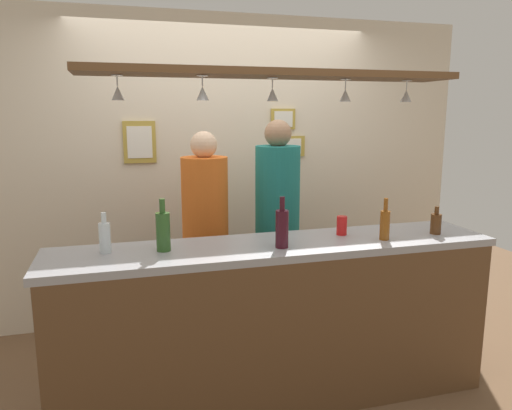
{
  "coord_description": "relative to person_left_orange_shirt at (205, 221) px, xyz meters",
  "views": [
    {
      "loc": [
        -0.89,
        -3.01,
        1.78
      ],
      "look_at": [
        0.0,
        0.1,
        1.17
      ],
      "focal_mm": 33.92,
      "sensor_mm": 36.0,
      "label": 1
    }
  ],
  "objects": [
    {
      "name": "bar_counter",
      "position": [
        0.29,
        -0.94,
        -0.31
      ],
      "size": [
        2.7,
        0.55,
        1.02
      ],
      "color": "#99999E",
      "rests_on": "ground_plane"
    },
    {
      "name": "bottle_wine_dark_red",
      "position": [
        0.29,
        -0.88,
        0.13
      ],
      "size": [
        0.08,
        0.08,
        0.3
      ],
      "color": "#380F19",
      "rests_on": "bar_counter"
    },
    {
      "name": "hanging_wineglass_far_left",
      "position": [
        -0.58,
        -0.7,
        0.89
      ],
      "size": [
        0.07,
        0.07,
        0.13
      ],
      "color": "silver",
      "rests_on": "overhead_glass_rack"
    },
    {
      "name": "picture_frame_caricature",
      "position": [
        -0.42,
        0.62,
        0.55
      ],
      "size": [
        0.26,
        0.02,
        0.34
      ],
      "color": "#B29338",
      "rests_on": "back_wall"
    },
    {
      "name": "overhead_glass_rack",
      "position": [
        0.29,
        -0.74,
        1.01
      ],
      "size": [
        2.2,
        0.36,
        0.04
      ],
      "primitive_type": "cube",
      "color": "brown"
    },
    {
      "name": "bottle_soda_clear",
      "position": [
        -0.69,
        -0.71,
        0.11
      ],
      "size": [
        0.06,
        0.06,
        0.23
      ],
      "color": "silver",
      "rests_on": "bar_counter"
    },
    {
      "name": "person_left_orange_shirt",
      "position": [
        0.0,
        0.0,
        0.0
      ],
      "size": [
        0.34,
        0.34,
        1.66
      ],
      "color": "#2D334C",
      "rests_on": "ground_plane"
    },
    {
      "name": "bottle_beer_brown_stubby",
      "position": [
        1.35,
        -0.85,
        0.09
      ],
      "size": [
        0.07,
        0.07,
        0.18
      ],
      "color": "#512D14",
      "rests_on": "bar_counter"
    },
    {
      "name": "hanging_wineglass_center_right",
      "position": [
        1.16,
        -0.73,
        0.89
      ],
      "size": [
        0.07,
        0.07,
        0.13
      ],
      "color": "silver",
      "rests_on": "overhead_glass_rack"
    },
    {
      "name": "hanging_wineglass_center_left",
      "position": [
        0.28,
        -0.73,
        0.89
      ],
      "size": [
        0.07,
        0.07,
        0.13
      ],
      "color": "silver",
      "rests_on": "overhead_glass_rack"
    },
    {
      "name": "back_wall",
      "position": [
        0.29,
        0.66,
        0.3
      ],
      "size": [
        4.4,
        0.06,
        2.6
      ],
      "primitive_type": "cube",
      "color": "beige",
      "rests_on": "ground_plane"
    },
    {
      "name": "hanging_wineglass_left",
      "position": [
        -0.14,
        -0.79,
        0.89
      ],
      "size": [
        0.07,
        0.07,
        0.13
      ],
      "color": "silver",
      "rests_on": "overhead_glass_rack"
    },
    {
      "name": "bottle_beer_amber_tall",
      "position": [
        0.96,
        -0.89,
        0.12
      ],
      "size": [
        0.06,
        0.06,
        0.26
      ],
      "color": "brown",
      "rests_on": "bar_counter"
    },
    {
      "name": "person_right_teal_shirt",
      "position": [
        0.56,
        0.0,
        0.05
      ],
      "size": [
        0.34,
        0.34,
        1.74
      ],
      "color": "#2D334C",
      "rests_on": "ground_plane"
    },
    {
      "name": "picture_frame_lower_pair",
      "position": [
        0.87,
        0.62,
        0.49
      ],
      "size": [
        0.3,
        0.02,
        0.18
      ],
      "color": "#B29338",
      "rests_on": "back_wall"
    },
    {
      "name": "drink_can",
      "position": [
        0.76,
        -0.7,
        0.08
      ],
      "size": [
        0.07,
        0.07,
        0.12
      ],
      "primitive_type": "cylinder",
      "color": "red",
      "rests_on": "bar_counter"
    },
    {
      "name": "picture_frame_upper_small",
      "position": [
        0.81,
        0.62,
        0.73
      ],
      "size": [
        0.22,
        0.02,
        0.18
      ],
      "color": "#B29338",
      "rests_on": "back_wall"
    },
    {
      "name": "hanging_wineglass_center",
      "position": [
        0.74,
        -0.74,
        0.89
      ],
      "size": [
        0.07,
        0.07,
        0.13
      ],
      "color": "silver",
      "rests_on": "overhead_glass_rack"
    },
    {
      "name": "ground_plane",
      "position": [
        0.29,
        -0.44,
        -1.0
      ],
      "size": [
        8.0,
        8.0,
        0.0
      ],
      "primitive_type": "plane",
      "color": "brown"
    },
    {
      "name": "bottle_champagne_green",
      "position": [
        -0.37,
        -0.76,
        0.13
      ],
      "size": [
        0.08,
        0.08,
        0.3
      ],
      "color": "#2D5623",
      "rests_on": "bar_counter"
    }
  ]
}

